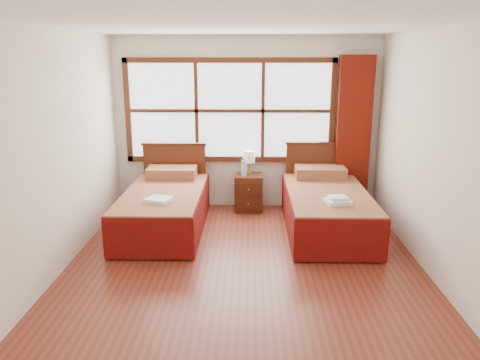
{
  "coord_description": "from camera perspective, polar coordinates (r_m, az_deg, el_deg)",
  "views": [
    {
      "loc": [
        0.06,
        -4.85,
        2.3
      ],
      "look_at": [
        -0.06,
        0.7,
        0.82
      ],
      "focal_mm": 35.0,
      "sensor_mm": 36.0,
      "label": 1
    }
  ],
  "objects": [
    {
      "name": "bed_left",
      "position": [
        6.47,
        -9.15,
        -3.2
      ],
      "size": [
        1.05,
        2.07,
        1.02
      ],
      "color": "#391B0B",
      "rests_on": "floor"
    },
    {
      "name": "window",
      "position": [
        7.11,
        -1.27,
        8.43
      ],
      "size": [
        3.16,
        0.06,
        1.56
      ],
      "color": "white",
      "rests_on": "wall_back"
    },
    {
      "name": "ceiling",
      "position": [
        4.86,
        0.56,
        18.44
      ],
      "size": [
        4.5,
        4.5,
        0.0
      ],
      "primitive_type": "plane",
      "rotation": [
        3.14,
        0.0,
        0.0
      ],
      "color": "white",
      "rests_on": "wall_back"
    },
    {
      "name": "wall_left",
      "position": [
        5.36,
        -21.41,
        3.12
      ],
      "size": [
        0.0,
        4.5,
        4.5
      ],
      "primitive_type": "plane",
      "rotation": [
        1.57,
        0.0,
        1.57
      ],
      "color": "silver",
      "rests_on": "floor"
    },
    {
      "name": "nightstand",
      "position": [
        7.13,
        1.06,
        -1.56
      ],
      "size": [
        0.42,
        0.42,
        0.56
      ],
      "color": "#4A2010",
      "rests_on": "floor"
    },
    {
      "name": "wall_right",
      "position": [
        5.31,
        22.65,
        2.9
      ],
      "size": [
        0.0,
        4.5,
        4.5
      ],
      "primitive_type": "plane",
      "rotation": [
        1.57,
        0.0,
        -1.57
      ],
      "color": "silver",
      "rests_on": "floor"
    },
    {
      "name": "towels_right",
      "position": [
        5.83,
        11.86,
        -2.43
      ],
      "size": [
        0.33,
        0.31,
        0.09
      ],
      "rotation": [
        0.0,
        0.0,
        0.19
      ],
      "color": "white",
      "rests_on": "bed_right"
    },
    {
      "name": "curtain",
      "position": [
        7.21,
        13.63,
        5.47
      ],
      "size": [
        0.5,
        0.16,
        2.3
      ],
      "primitive_type": "cube",
      "color": "#68150A",
      "rests_on": "wall_back"
    },
    {
      "name": "floor",
      "position": [
        5.37,
        0.49,
        -10.48
      ],
      "size": [
        4.5,
        4.5,
        0.0
      ],
      "primitive_type": "plane",
      "color": "maroon",
      "rests_on": "ground"
    },
    {
      "name": "towels_left",
      "position": [
        5.91,
        -9.83,
        -2.37
      ],
      "size": [
        0.37,
        0.35,
        0.05
      ],
      "rotation": [
        0.0,
        0.0,
        -0.36
      ],
      "color": "white",
      "rests_on": "bed_left"
    },
    {
      "name": "lamp",
      "position": [
        7.12,
        1.12,
        2.78
      ],
      "size": [
        0.18,
        0.18,
        0.35
      ],
      "color": "gold",
      "rests_on": "nightstand"
    },
    {
      "name": "wall_back",
      "position": [
        7.17,
        0.77,
        6.87
      ],
      "size": [
        4.0,
        0.0,
        4.0
      ],
      "primitive_type": "plane",
      "rotation": [
        1.57,
        0.0,
        0.0
      ],
      "color": "silver",
      "rests_on": "floor"
    },
    {
      "name": "bottle_far",
      "position": [
        7.03,
        0.6,
        1.41
      ],
      "size": [
        0.06,
        0.06,
        0.22
      ],
      "color": "silver",
      "rests_on": "nightstand"
    },
    {
      "name": "bed_right",
      "position": [
        6.44,
        10.48,
        -3.27
      ],
      "size": [
        1.07,
        2.09,
        1.04
      ],
      "color": "#391B0B",
      "rests_on": "floor"
    },
    {
      "name": "bottle_near",
      "position": [
        7.0,
        0.46,
        1.53
      ],
      "size": [
        0.07,
        0.07,
        0.27
      ],
      "color": "silver",
      "rests_on": "nightstand"
    }
  ]
}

